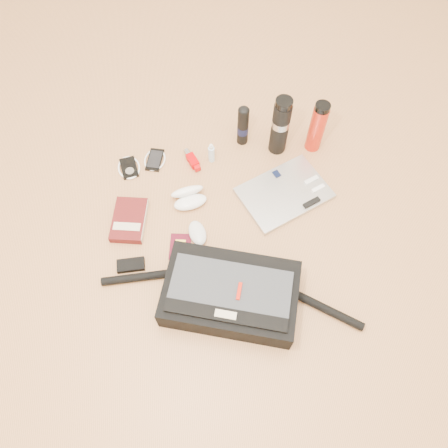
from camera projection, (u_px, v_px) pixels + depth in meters
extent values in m
plane|color=#B67C4B|center=(227.00, 241.00, 1.74)|extent=(4.00, 4.00, 0.00)
cube|color=black|center=(230.00, 294.00, 1.57)|extent=(0.54, 0.41, 0.12)
cube|color=#2F3136|center=(230.00, 290.00, 1.51)|extent=(0.46, 0.32, 0.01)
cube|color=black|center=(226.00, 315.00, 1.47)|extent=(0.42, 0.16, 0.01)
cube|color=beige|center=(226.00, 315.00, 1.46)|extent=(0.08, 0.05, 0.02)
cube|color=#BC1100|center=(239.00, 292.00, 1.50)|extent=(0.03, 0.06, 0.02)
cylinder|color=black|center=(141.00, 277.00, 1.65)|extent=(0.30, 0.04, 0.03)
cylinder|color=black|center=(325.00, 309.00, 1.59)|extent=(0.26, 0.19, 0.03)
cube|color=black|center=(131.00, 265.00, 1.68)|extent=(0.11, 0.06, 0.02)
cube|color=#B2B2B4|center=(284.00, 193.00, 1.83)|extent=(0.43, 0.37, 0.02)
cube|color=black|center=(277.00, 174.00, 1.86)|extent=(0.04, 0.04, 0.00)
cube|color=silver|center=(311.00, 180.00, 1.84)|extent=(0.07, 0.04, 0.01)
cube|color=white|center=(318.00, 188.00, 1.82)|extent=(0.06, 0.04, 0.01)
cube|color=black|center=(312.00, 202.00, 1.79)|extent=(0.08, 0.05, 0.01)
cube|color=#4D1010|center=(129.00, 220.00, 1.76)|extent=(0.16, 0.22, 0.03)
cube|color=beige|center=(145.00, 221.00, 1.76)|extent=(0.03, 0.19, 0.03)
cube|color=beige|center=(127.00, 226.00, 1.73)|extent=(0.11, 0.05, 0.00)
cube|color=#480816|center=(180.00, 247.00, 1.72)|extent=(0.10, 0.12, 0.00)
cube|color=yellow|center=(180.00, 244.00, 1.72)|extent=(0.05, 0.05, 0.00)
ellipsoid|color=silver|center=(197.00, 233.00, 1.73)|extent=(0.09, 0.13, 0.04)
ellipsoid|color=white|center=(190.00, 202.00, 1.80)|extent=(0.15, 0.10, 0.04)
ellipsoid|color=white|center=(187.00, 191.00, 1.81)|extent=(0.15, 0.10, 0.08)
ellipsoid|color=black|center=(184.00, 203.00, 1.79)|extent=(0.04, 0.03, 0.01)
ellipsoid|color=black|center=(197.00, 200.00, 1.80)|extent=(0.04, 0.03, 0.01)
cylinder|color=black|center=(190.00, 201.00, 1.80)|extent=(0.02, 0.01, 0.00)
cube|color=black|center=(129.00, 168.00, 1.90)|extent=(0.09, 0.12, 0.01)
cylinder|color=#9A9A9C|center=(130.00, 171.00, 1.89)|extent=(0.04, 0.04, 0.00)
torus|color=white|center=(129.00, 168.00, 1.90)|extent=(0.11, 0.11, 0.01)
cube|color=black|center=(155.00, 160.00, 1.92)|extent=(0.09, 0.13, 0.01)
cube|color=black|center=(155.00, 159.00, 1.92)|extent=(0.07, 0.10, 0.00)
torus|color=white|center=(155.00, 160.00, 1.92)|extent=(0.11, 0.11, 0.01)
cube|color=#BC0004|center=(193.00, 161.00, 1.91)|extent=(0.06, 0.08, 0.03)
cube|color=red|center=(197.00, 168.00, 1.89)|extent=(0.03, 0.03, 0.02)
cylinder|color=#9F9FA2|center=(188.00, 153.00, 1.93)|extent=(0.04, 0.05, 0.03)
cylinder|color=#BADFFA|center=(211.00, 154.00, 1.89)|extent=(0.03, 0.03, 0.08)
cylinder|color=silver|center=(211.00, 147.00, 1.85)|extent=(0.02, 0.02, 0.02)
cylinder|color=silver|center=(211.00, 145.00, 1.84)|extent=(0.01, 0.01, 0.01)
cylinder|color=black|center=(243.00, 126.00, 1.89)|extent=(0.06, 0.06, 0.20)
cylinder|color=black|center=(243.00, 130.00, 1.91)|extent=(0.06, 0.06, 0.04)
ellipsoid|color=black|center=(244.00, 110.00, 1.81)|extent=(0.06, 0.06, 0.02)
cylinder|color=black|center=(280.00, 128.00, 1.84)|extent=(0.09, 0.09, 0.27)
cylinder|color=#B6B6B9|center=(281.00, 123.00, 1.81)|extent=(0.09, 0.09, 0.03)
cylinder|color=black|center=(284.00, 103.00, 1.71)|extent=(0.09, 0.09, 0.03)
cylinder|color=red|center=(317.00, 129.00, 1.86)|extent=(0.08, 0.08, 0.23)
cylinder|color=black|center=(323.00, 107.00, 1.75)|extent=(0.08, 0.08, 0.02)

